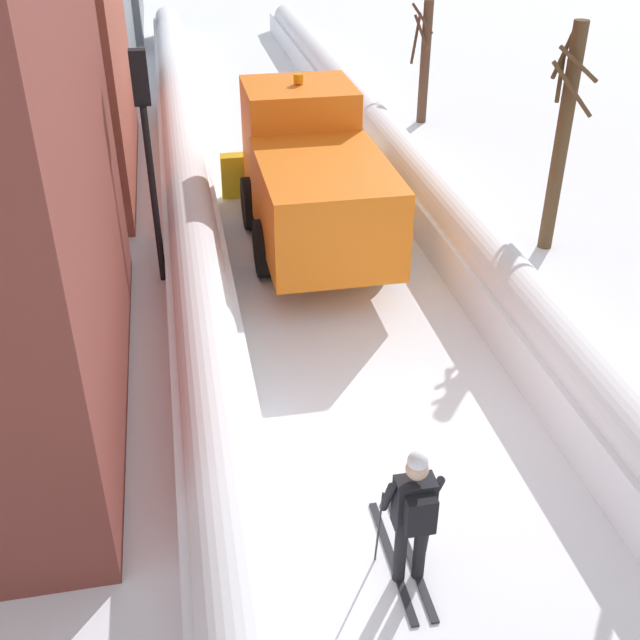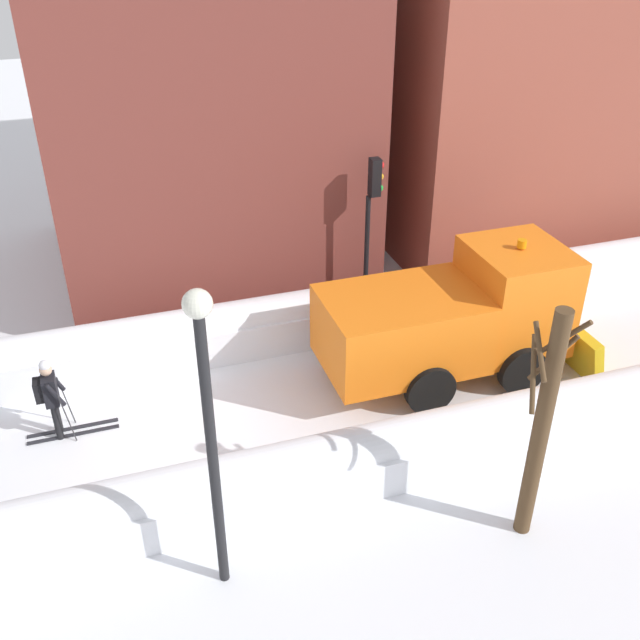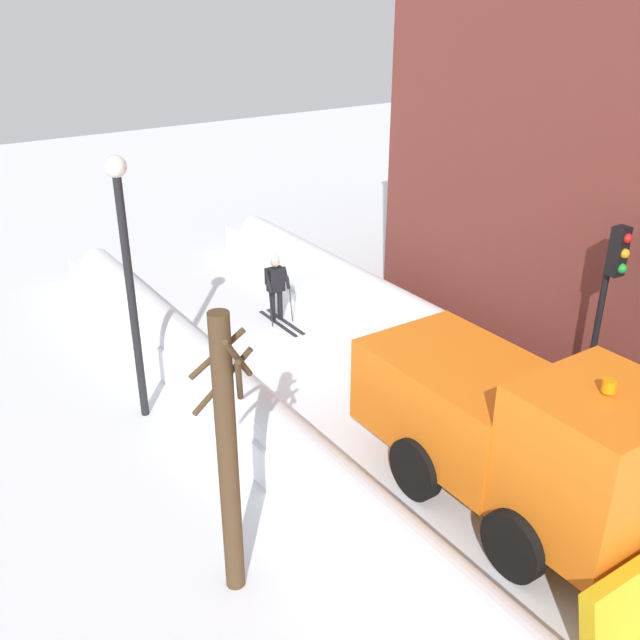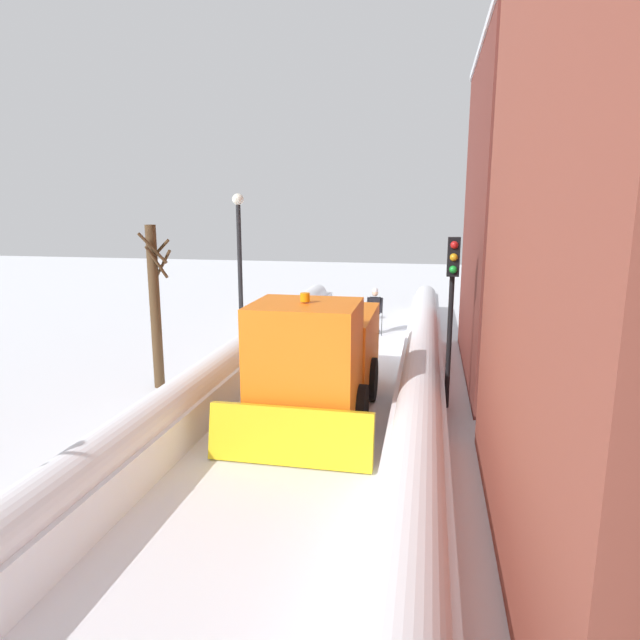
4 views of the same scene
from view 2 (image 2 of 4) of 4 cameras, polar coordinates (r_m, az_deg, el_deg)
name	(u,v)px [view 2 (image 2 of 4)]	position (r m, az deg, el deg)	size (l,w,h in m)	color
ground_plane	(599,346)	(18.91, 21.01, -1.88)	(80.00, 80.00, 0.00)	white
snowbank_left	(544,277)	(20.32, 17.14, 3.27)	(1.10, 36.00, 1.32)	white
building_brick_near	(196,102)	(20.62, -9.70, 16.48)	(8.24, 7.95, 9.18)	brown
plow_truck	(457,316)	(16.23, 10.66, 0.29)	(3.20, 5.98, 3.12)	orange
skier	(51,395)	(15.30, -20.30, -5.53)	(0.62, 1.80, 1.81)	black
traffic_light_pole	(372,209)	(17.68, 4.11, 8.69)	(0.28, 0.42, 4.16)	black
street_lamp	(208,414)	(10.23, -8.73, -7.27)	(0.40, 0.40, 5.30)	black
bare_tree_near	(541,425)	(12.12, 16.94, -7.84)	(0.82, 0.90, 4.39)	#4D3621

